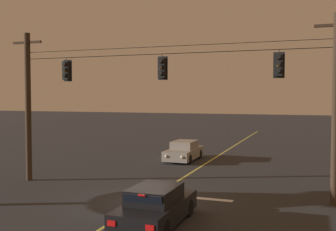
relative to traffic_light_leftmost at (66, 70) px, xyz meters
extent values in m
plane|color=#28282B|center=(5.26, -2.11, -5.93)|extent=(180.00, 180.00, 0.00)
cube|color=#D1C64C|center=(5.26, 6.02, -5.93)|extent=(0.14, 60.00, 0.01)
cube|color=silver|center=(7.16, -0.58, -5.93)|extent=(3.40, 0.36, 0.01)
cylinder|color=#38281C|center=(-2.45, 0.02, -1.94)|extent=(0.32, 0.32, 7.98)
cube|color=#38281C|center=(-2.45, 0.02, 1.55)|extent=(1.80, 0.12, 0.12)
cylinder|color=slate|center=(-2.45, 0.02, 1.20)|extent=(0.12, 0.12, 0.18)
cylinder|color=#38281C|center=(12.97, 0.02, -1.94)|extent=(0.32, 0.32, 7.98)
cylinder|color=black|center=(5.26, 0.02, 0.65)|extent=(15.41, 0.03, 0.03)
cylinder|color=black|center=(5.26, 0.02, 1.00)|extent=(15.41, 0.02, 0.02)
cylinder|color=black|center=(0.00, 0.02, 0.56)|extent=(0.04, 0.04, 0.18)
cube|color=black|center=(0.00, 0.02, -0.01)|extent=(0.32, 0.26, 0.96)
cube|color=black|center=(0.00, 0.16, -0.01)|extent=(0.48, 0.03, 1.12)
sphere|color=#380A0A|center=(0.00, -0.14, 0.28)|extent=(0.17, 0.17, 0.17)
cylinder|color=black|center=(0.00, -0.18, 0.33)|extent=(0.20, 0.10, 0.20)
sphere|color=orange|center=(0.00, -0.14, -0.01)|extent=(0.17, 0.17, 0.17)
cylinder|color=black|center=(0.00, -0.18, 0.04)|extent=(0.20, 0.10, 0.20)
sphere|color=black|center=(0.00, -0.14, -0.29)|extent=(0.17, 0.17, 0.17)
cylinder|color=black|center=(0.00, -0.18, -0.25)|extent=(0.20, 0.10, 0.20)
cylinder|color=black|center=(5.31, 0.02, 0.56)|extent=(0.04, 0.04, 0.18)
cube|color=black|center=(5.31, 0.02, -0.01)|extent=(0.32, 0.26, 0.96)
cube|color=black|center=(5.31, 0.16, -0.01)|extent=(0.48, 0.03, 1.12)
sphere|color=#380A0A|center=(5.31, -0.14, 0.28)|extent=(0.17, 0.17, 0.17)
cylinder|color=black|center=(5.31, -0.18, 0.33)|extent=(0.20, 0.10, 0.20)
sphere|color=orange|center=(5.31, -0.14, -0.01)|extent=(0.17, 0.17, 0.17)
cylinder|color=black|center=(5.31, -0.18, 0.04)|extent=(0.20, 0.10, 0.20)
sphere|color=black|center=(5.31, -0.14, -0.29)|extent=(0.17, 0.17, 0.17)
cylinder|color=black|center=(5.31, -0.18, -0.25)|extent=(0.20, 0.10, 0.20)
cylinder|color=black|center=(10.67, 0.02, 0.56)|extent=(0.04, 0.04, 0.18)
cube|color=black|center=(10.67, 0.02, -0.01)|extent=(0.32, 0.26, 0.96)
cube|color=black|center=(10.67, 0.16, -0.01)|extent=(0.48, 0.03, 1.12)
sphere|color=#380A0A|center=(10.67, -0.14, 0.28)|extent=(0.17, 0.17, 0.17)
cylinder|color=black|center=(10.67, -0.18, 0.33)|extent=(0.20, 0.10, 0.20)
sphere|color=orange|center=(10.67, -0.14, -0.01)|extent=(0.17, 0.17, 0.17)
cylinder|color=black|center=(10.67, -0.18, 0.04)|extent=(0.20, 0.10, 0.20)
sphere|color=black|center=(10.67, -0.14, -0.29)|extent=(0.17, 0.17, 0.17)
cylinder|color=black|center=(10.67, -0.18, -0.25)|extent=(0.20, 0.10, 0.20)
cube|color=black|center=(6.86, -4.65, -5.42)|extent=(1.80, 4.30, 0.68)
cube|color=black|center=(6.86, -4.77, -4.81)|extent=(1.51, 2.15, 0.54)
cube|color=black|center=(6.86, -3.84, -4.81)|extent=(1.40, 0.21, 0.48)
cube|color=black|center=(6.86, -5.84, -4.81)|extent=(1.37, 0.18, 0.46)
cylinder|color=black|center=(6.07, -3.32, -5.61)|extent=(0.22, 0.64, 0.64)
cylinder|color=black|center=(7.65, -3.32, -5.61)|extent=(0.22, 0.64, 0.64)
cylinder|color=black|center=(6.07, -5.99, -5.61)|extent=(0.22, 0.64, 0.64)
cylinder|color=black|center=(7.65, -5.99, -5.61)|extent=(0.22, 0.64, 0.64)
cube|color=red|center=(6.21, -6.82, -5.32)|extent=(0.28, 0.03, 0.18)
cube|color=red|center=(7.51, -6.82, -5.32)|extent=(0.28, 0.03, 0.18)
cube|color=red|center=(6.86, -5.94, -4.58)|extent=(0.24, 0.04, 0.06)
cube|color=gray|center=(3.43, 9.44, -5.42)|extent=(1.80, 4.30, 0.68)
cube|color=gray|center=(3.43, 9.56, -4.81)|extent=(1.51, 2.15, 0.54)
cube|color=black|center=(3.43, 8.62, -4.81)|extent=(1.40, 0.21, 0.48)
cube|color=black|center=(3.43, 10.62, -4.81)|extent=(1.37, 0.18, 0.46)
cylinder|color=black|center=(4.22, 8.10, -5.61)|extent=(0.22, 0.64, 0.64)
cylinder|color=black|center=(2.63, 8.10, -5.61)|extent=(0.22, 0.64, 0.64)
cylinder|color=black|center=(4.22, 10.77, -5.61)|extent=(0.22, 0.64, 0.64)
cylinder|color=black|center=(2.63, 10.77, -5.61)|extent=(0.22, 0.64, 0.64)
sphere|color=white|center=(3.98, 7.27, -5.36)|extent=(0.20, 0.20, 0.20)
sphere|color=white|center=(2.87, 7.27, -5.36)|extent=(0.20, 0.20, 0.20)
camera|label=1|loc=(12.07, -17.81, -1.37)|focal=42.88mm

